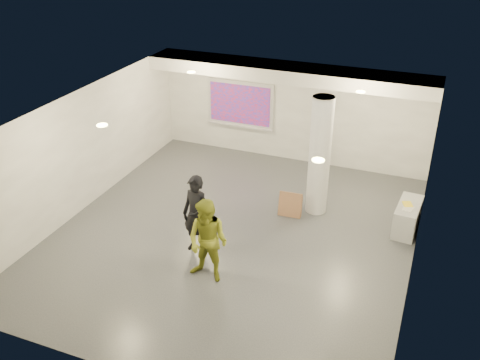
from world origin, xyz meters
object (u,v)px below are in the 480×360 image
at_px(credenza, 408,217).
at_px(woman, 196,215).
at_px(projection_screen, 240,105).
at_px(man, 208,241).
at_px(column, 320,156).

xyz_separation_m(credenza, woman, (-4.23, -2.58, 0.57)).
relative_size(projection_screen, man, 1.16).
bearing_deg(projection_screen, column, -40.56).
height_order(column, projection_screen, column).
distance_m(credenza, woman, 4.99).
distance_m(projection_screen, credenza, 6.10).
distance_m(column, projection_screen, 4.08).
distance_m(projection_screen, man, 6.41).
height_order(projection_screen, man, projection_screen).
bearing_deg(column, projection_screen, 139.44).
bearing_deg(column, credenza, -2.47).
xyz_separation_m(column, woman, (-2.01, -2.68, -0.59)).
distance_m(column, man, 3.79).
height_order(credenza, woman, woman).
bearing_deg(woman, credenza, 42.80).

